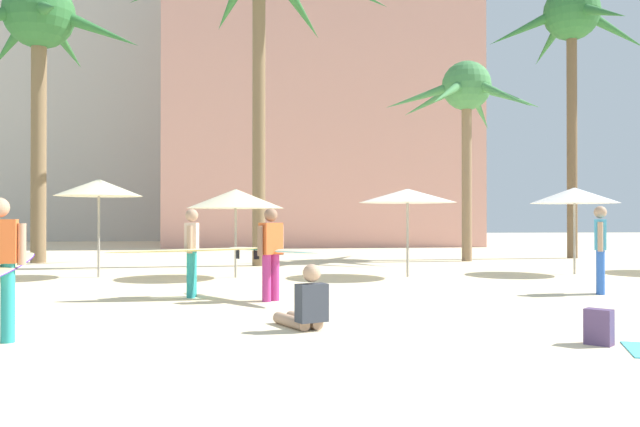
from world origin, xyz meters
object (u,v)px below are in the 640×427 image
object	(u,v)px
person_mid_left	(271,250)
person_mid_right	(306,306)
palm_tree_left	(572,28)
cafe_umbrella_2	(574,196)
person_near_right	(191,249)
cafe_umbrella_4	(408,196)
cafe_umbrella_1	(236,199)
palm_tree_center	(466,97)
person_far_left	(600,246)
cafe_umbrella_6	(99,188)
person_mid_center	(3,264)
palm_tree_right	(39,31)
backpack	(599,328)

from	to	relation	value
person_mid_left	person_mid_right	distance (m)	3.19
palm_tree_left	cafe_umbrella_2	world-z (taller)	palm_tree_left
palm_tree_left	person_near_right	world-z (taller)	palm_tree_left
palm_tree_left	cafe_umbrella_4	bearing A→B (deg)	-138.25
person_near_right	person_mid_right	bearing A→B (deg)	120.55
cafe_umbrella_1	cafe_umbrella_2	distance (m)	8.95
palm_tree_left	person_mid_right	size ratio (longest dim) A/B	10.39
palm_tree_center	cafe_umbrella_4	distance (m)	7.70
palm_tree_left	person_far_left	xyz separation A→B (m)	(-5.04, -11.09, -7.69)
cafe_umbrella_6	palm_tree_center	bearing A→B (deg)	24.86
palm_tree_left	cafe_umbrella_6	distance (m)	18.16
cafe_umbrella_2	person_mid_center	xyz separation A→B (m)	(-11.45, -8.31, -1.16)
palm_tree_center	person_near_right	bearing A→B (deg)	-131.06
cafe_umbrella_4	person_mid_center	size ratio (longest dim) A/B	0.94
person_mid_center	cafe_umbrella_2	bearing A→B (deg)	-64.40
cafe_umbrella_2	person_mid_center	world-z (taller)	cafe_umbrella_2
person_mid_center	person_far_left	xyz separation A→B (m)	(9.75, 3.94, 0.02)
cafe_umbrella_4	person_mid_right	size ratio (longest dim) A/B	2.50
person_mid_left	person_far_left	xyz separation A→B (m)	(6.46, 0.34, 0.04)
person_mid_right	cafe_umbrella_2	bearing A→B (deg)	-69.27
palm_tree_left	person_mid_left	distance (m)	17.96
cafe_umbrella_1	person_far_left	world-z (taller)	cafe_umbrella_1
palm_tree_center	palm_tree_right	distance (m)	14.74
palm_tree_right	cafe_umbrella_1	bearing A→B (deg)	-42.39
cafe_umbrella_6	palm_tree_left	bearing A→B (deg)	22.36
backpack	palm_tree_left	bearing A→B (deg)	21.23
backpack	person_mid_left	xyz separation A→B (m)	(-3.76, 4.50, 0.70)
cafe_umbrella_2	person_far_left	xyz separation A→B (m)	(-1.70, -4.37, -1.15)
person_far_left	cafe_umbrella_4	bearing A→B (deg)	155.16
palm_tree_right	cafe_umbrella_6	xyz separation A→B (m)	(3.35, -5.78, -5.56)
person_near_right	person_mid_right	distance (m)	4.06
cafe_umbrella_1	person_far_left	distance (m)	8.44
cafe_umbrella_2	person_mid_right	world-z (taller)	cafe_umbrella_2
palm_tree_left	person_near_right	xyz separation A→B (m)	(-12.97, -10.98, -7.73)
palm_tree_right	person_mid_right	world-z (taller)	palm_tree_right
cafe_umbrella_1	palm_tree_right	bearing A→B (deg)	137.61
palm_tree_center	person_far_left	world-z (taller)	palm_tree_center
cafe_umbrella_6	palm_tree_right	bearing A→B (deg)	120.13
palm_tree_right	cafe_umbrella_2	bearing A→B (deg)	-20.97
palm_tree_right	cafe_umbrella_1	distance (m)	10.89
person_mid_left	palm_tree_left	bearing A→B (deg)	94.36
person_mid_center	palm_tree_left	bearing A→B (deg)	-54.91
palm_tree_center	cafe_umbrella_2	distance (m)	6.65
palm_tree_left	cafe_umbrella_2	distance (m)	9.96
cafe_umbrella_2	backpack	size ratio (longest dim) A/B	5.49
palm_tree_left	cafe_umbrella_6	bearing A→B (deg)	-157.64
cafe_umbrella_4	palm_tree_right	bearing A→B (deg)	150.03
cafe_umbrella_1	person_mid_center	xyz separation A→B (m)	(-2.51, -8.14, -1.04)
cafe_umbrella_2	person_far_left	size ratio (longest dim) A/B	1.34
cafe_umbrella_2	backpack	world-z (taller)	cafe_umbrella_2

